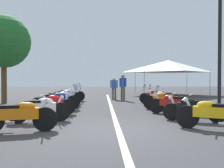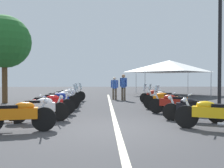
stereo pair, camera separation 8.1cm
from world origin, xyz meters
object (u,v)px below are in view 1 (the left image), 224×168
(motorcycle_left_row_3, at_px, (56,101))
(bystander_1, at_px, (123,85))
(motorcycle_right_row_1, at_px, (193,108))
(event_tent, at_px, (168,66))
(motorcycle_left_row_4, at_px, (61,98))
(motorcycle_right_row_2, at_px, (173,103))
(motorcycle_right_row_0, at_px, (212,114))
(bystander_2, at_px, (114,87))
(motorcycle_right_row_4, at_px, (162,98))
(motorcycle_left_row_6, at_px, (69,94))
(roadside_tree_0, at_px, (4,42))
(motorcycle_right_row_5, at_px, (155,96))
(street_lamp_twin_globe, at_px, (220,25))
(motorcycle_left_row_2, at_px, (49,104))
(traffic_cone_0, at_px, (187,103))
(motorcycle_right_row_3, at_px, (165,100))
(motorcycle_left_row_1, at_px, (40,109))
(motorcycle_left_row_5, at_px, (65,96))
(motorcycle_left_row_0, at_px, (19,115))

(motorcycle_left_row_3, xyz_separation_m, bystander_1, (5.34, -3.50, 0.58))
(motorcycle_right_row_1, height_order, event_tent, event_tent)
(motorcycle_left_row_4, height_order, bystander_1, bystander_1)
(motorcycle_right_row_2, xyz_separation_m, event_tent, (12.27, -3.16, 2.18))
(motorcycle_right_row_0, height_order, bystander_2, bystander_2)
(motorcycle_right_row_1, relative_size, motorcycle_right_row_4, 1.01)
(motorcycle_left_row_6, xyz_separation_m, roadside_tree_0, (-0.95, 3.77, 3.23))
(bystander_1, bearing_deg, motorcycle_right_row_5, 68.93)
(motorcycle_left_row_3, bearing_deg, street_lamp_twin_globe, -32.30)
(roadside_tree_0, height_order, event_tent, roadside_tree_0)
(motorcycle_left_row_4, relative_size, roadside_tree_0, 0.39)
(motorcycle_left_row_3, relative_size, roadside_tree_0, 0.39)
(motorcycle_left_row_4, xyz_separation_m, street_lamp_twin_globe, (-2.95, -6.93, 3.20))
(motorcycle_right_row_5, bearing_deg, motorcycle_left_row_2, 70.63)
(traffic_cone_0, bearing_deg, motorcycle_right_row_5, 21.30)
(traffic_cone_0, bearing_deg, motorcycle_left_row_2, 107.28)
(motorcycle_left_row_6, distance_m, roadside_tree_0, 5.05)
(motorcycle_right_row_1, bearing_deg, motorcycle_right_row_3, -63.19)
(traffic_cone_0, bearing_deg, motorcycle_left_row_1, 118.74)
(motorcycle_right_row_0, height_order, roadside_tree_0, roadside_tree_0)
(motorcycle_right_row_1, height_order, bystander_1, bystander_1)
(motorcycle_left_row_4, height_order, motorcycle_left_row_5, motorcycle_left_row_5)
(motorcycle_left_row_1, bearing_deg, motorcycle_right_row_2, 0.37)
(motorcycle_left_row_0, bearing_deg, motorcycle_right_row_3, 29.18)
(motorcycle_right_row_3, height_order, roadside_tree_0, roadside_tree_0)
(motorcycle_left_row_3, distance_m, event_tent, 13.84)
(motorcycle_right_row_1, height_order, motorcycle_right_row_2, motorcycle_right_row_2)
(motorcycle_left_row_1, bearing_deg, bystander_2, 54.70)
(traffic_cone_0, bearing_deg, motorcycle_left_row_0, 127.79)
(motorcycle_left_row_3, height_order, motorcycle_right_row_5, motorcycle_right_row_5)
(motorcycle_right_row_4, relative_size, bystander_2, 1.21)
(motorcycle_right_row_0, distance_m, motorcycle_right_row_5, 7.47)
(motorcycle_right_row_5, height_order, traffic_cone_0, motorcycle_right_row_5)
(motorcycle_right_row_0, distance_m, roadside_tree_0, 12.59)
(motorcycle_right_row_2, bearing_deg, motorcycle_right_row_1, 129.83)
(traffic_cone_0, height_order, bystander_1, bystander_1)
(motorcycle_left_row_0, relative_size, event_tent, 0.34)
(motorcycle_left_row_1, distance_m, traffic_cone_0, 7.09)
(motorcycle_left_row_5, bearing_deg, motorcycle_right_row_2, -64.18)
(motorcycle_left_row_4, height_order, traffic_cone_0, motorcycle_left_row_4)
(motorcycle_right_row_2, bearing_deg, motorcycle_left_row_4, 3.69)
(motorcycle_right_row_3, height_order, bystander_1, bystander_1)
(motorcycle_left_row_4, xyz_separation_m, motorcycle_left_row_5, (1.53, 0.05, 0.01))
(motorcycle_left_row_6, bearing_deg, motorcycle_right_row_5, -40.18)
(motorcycle_left_row_2, relative_size, motorcycle_left_row_3, 1.00)
(motorcycle_left_row_4, relative_size, motorcycle_left_row_5, 1.01)
(motorcycle_left_row_3, bearing_deg, bystander_1, 36.05)
(traffic_cone_0, bearing_deg, motorcycle_right_row_0, 168.30)
(motorcycle_right_row_5, height_order, bystander_1, bystander_1)
(motorcycle_left_row_6, distance_m, motorcycle_right_row_0, 10.51)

